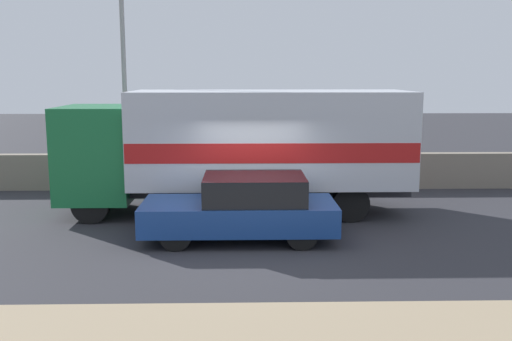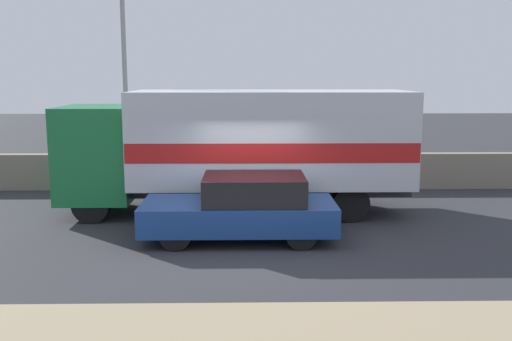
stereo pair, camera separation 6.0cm
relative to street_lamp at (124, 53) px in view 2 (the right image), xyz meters
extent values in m
plane|color=#2D2D33|center=(3.69, -5.49, -4.13)|extent=(80.00, 80.00, 0.00)
cube|color=gray|center=(3.69, 0.36, -3.58)|extent=(60.00, 0.35, 1.10)
cylinder|color=gray|center=(0.00, 0.00, -0.68)|extent=(0.14, 0.14, 6.90)
cube|color=#196B38|center=(-0.16, -2.72, -2.56)|extent=(1.78, 2.29, 2.33)
cube|color=black|center=(-1.02, -2.72, -2.09)|extent=(0.06, 1.94, 1.03)
cube|color=#2D2D33|center=(4.18, -2.72, -3.47)|extent=(6.90, 1.41, 0.25)
cube|color=silver|center=(4.18, -2.72, -2.18)|extent=(6.90, 2.56, 2.33)
cube|color=red|center=(4.18, -2.72, -2.42)|extent=(6.86, 2.58, 0.47)
cylinder|color=black|center=(-0.16, -3.70, -3.68)|extent=(0.89, 0.28, 0.89)
cylinder|color=black|center=(-0.16, -1.75, -3.68)|extent=(0.89, 0.28, 0.89)
cylinder|color=black|center=(6.08, -3.70, -3.68)|extent=(0.89, 0.28, 0.89)
cylinder|color=black|center=(6.08, -1.75, -3.68)|extent=(0.89, 0.28, 0.89)
cylinder|color=black|center=(4.70, -3.70, -3.68)|extent=(0.89, 0.28, 0.89)
cylinder|color=black|center=(4.70, -1.75, -3.68)|extent=(0.89, 0.28, 0.89)
cube|color=navy|center=(3.40, -5.17, -3.59)|extent=(4.12, 1.72, 0.59)
cube|color=black|center=(3.73, -5.17, -3.01)|extent=(2.14, 1.58, 0.57)
cylinder|color=black|center=(2.12, -5.91, -3.80)|extent=(0.65, 0.20, 0.65)
cylinder|color=black|center=(2.12, -4.43, -3.80)|extent=(0.65, 0.20, 0.65)
cylinder|color=black|center=(4.68, -5.91, -3.80)|extent=(0.65, 0.20, 0.65)
cylinder|color=black|center=(4.68, -4.43, -3.80)|extent=(0.65, 0.20, 0.65)
camera|label=1|loc=(3.49, -17.05, -0.60)|focal=40.00mm
camera|label=2|loc=(3.55, -17.05, -0.60)|focal=40.00mm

